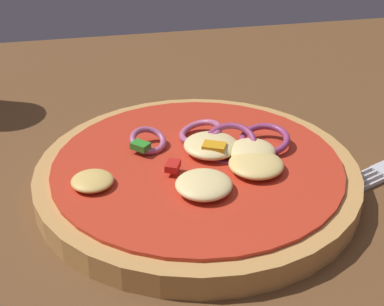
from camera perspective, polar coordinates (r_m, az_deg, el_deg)
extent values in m
cube|color=brown|center=(0.46, -5.62, -6.39)|extent=(1.27, 0.81, 0.04)
cylinder|color=tan|center=(0.45, 0.53, -2.39)|extent=(0.26, 0.26, 0.02)
cylinder|color=red|center=(0.44, 0.53, -1.18)|extent=(0.23, 0.23, 0.00)
ellipsoid|color=#E5BC60|center=(0.42, -10.02, -2.77)|extent=(0.03, 0.03, 0.01)
ellipsoid|color=#EFCC72|center=(0.43, 6.49, -1.15)|extent=(0.04, 0.04, 0.01)
ellipsoid|color=#F4DB8E|center=(0.46, 1.94, 0.78)|extent=(0.04, 0.04, 0.01)
ellipsoid|color=#F4DB8E|center=(0.45, 6.06, 0.22)|extent=(0.04, 0.04, 0.01)
ellipsoid|color=#F4DB8E|center=(0.41, 1.20, -3.20)|extent=(0.04, 0.04, 0.01)
torus|color=#B25984|center=(0.48, 0.88, 2.14)|extent=(0.04, 0.04, 0.01)
torus|color=#B25984|center=(0.46, -4.46, 1.28)|extent=(0.04, 0.04, 0.02)
torus|color=#93386B|center=(0.46, 3.78, 0.88)|extent=(0.06, 0.06, 0.02)
torus|color=#93386B|center=(0.47, 7.34, 1.39)|extent=(0.06, 0.06, 0.01)
cube|color=red|center=(0.43, -1.94, -1.31)|extent=(0.01, 0.02, 0.01)
cube|color=orange|center=(0.45, 2.24, 0.48)|extent=(0.02, 0.02, 0.01)
cube|color=#2D8C28|center=(0.46, -5.22, 0.72)|extent=(0.02, 0.02, 0.01)
cube|color=silver|center=(0.48, 16.20, -2.23)|extent=(0.03, 0.02, 0.00)
cube|color=silver|center=(0.48, 16.69, -2.52)|extent=(0.03, 0.02, 0.00)
cube|color=silver|center=(0.48, 17.19, -2.81)|extent=(0.03, 0.02, 0.00)
cube|color=silver|center=(0.48, 17.69, -3.10)|extent=(0.03, 0.02, 0.00)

